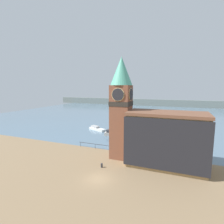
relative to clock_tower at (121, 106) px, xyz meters
name	(u,v)px	position (x,y,z in m)	size (l,w,h in m)	color
ground_plane	(98,179)	(-0.48, -9.65, -10.64)	(160.00, 160.00, 0.00)	#846B4C
water	(157,114)	(-0.48, 62.79, -10.65)	(160.00, 120.00, 0.00)	slate
far_shoreline	(164,103)	(-0.48, 102.79, -8.14)	(180.00, 3.00, 5.00)	slate
pier_railing	(95,145)	(-7.17, 2.54, -9.71)	(8.60, 0.08, 1.09)	#333338
clock_tower	(121,106)	(0.00, 0.00, 0.00)	(4.28, 4.28, 20.04)	brown
pier_building	(166,139)	(8.82, -0.85, -5.68)	(13.83, 6.90, 9.89)	#A88451
boat_near	(114,133)	(-6.95, 14.38, -10.00)	(6.23, 2.93, 1.74)	#B7B2A8
boat_far	(97,129)	(-14.66, 18.62, -10.16)	(6.72, 4.30, 1.30)	silver
mooring_bollard_near	(102,165)	(-1.67, -5.79, -10.20)	(0.38, 0.38, 0.82)	#2D2D33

